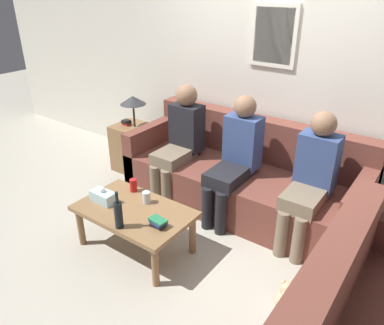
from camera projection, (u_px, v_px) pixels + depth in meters
ground_plane at (214, 228)px, 3.67m from camera, size 16.00×16.00×0.00m
wall_back at (272, 76)px, 3.85m from camera, size 9.00×0.08×2.60m
couch_main at (243, 179)px, 3.93m from camera, size 2.46×0.93×0.90m
coffee_table at (134, 215)px, 3.25m from camera, size 1.01×0.62×0.41m
side_table_with_lamp at (133, 144)px, 4.68m from camera, size 0.43×0.43×0.97m
wine_bottle at (118, 214)px, 2.94m from camera, size 0.07×0.07×0.32m
drinking_glass at (146, 197)px, 3.30m from camera, size 0.07×0.07×0.11m
book_stack at (158, 222)px, 2.99m from camera, size 0.16×0.11×0.07m
soda_can at (133, 185)px, 3.48m from camera, size 0.07×0.07×0.12m
tissue_box at (103, 196)px, 3.32m from camera, size 0.23×0.12×0.15m
person_left at (180, 138)px, 4.00m from camera, size 0.34×0.63×1.22m
person_middle at (236, 155)px, 3.63m from camera, size 0.34×0.66×1.23m
person_right at (311, 176)px, 3.24m from camera, size 0.34×0.63×1.22m
teddy_bear at (286, 299)px, 2.71m from camera, size 0.17×0.17×0.27m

